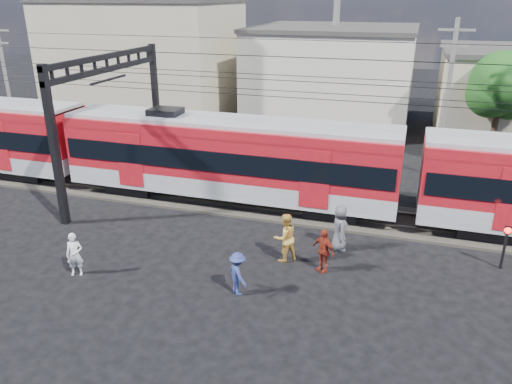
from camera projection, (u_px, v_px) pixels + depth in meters
ground at (254, 305)px, 16.55m from camera, size 120.00×120.00×0.00m
track_bed at (305, 210)px, 23.61m from camera, size 70.00×3.40×0.12m
rail_near at (302, 214)px, 22.90m from camera, size 70.00×0.12×0.12m
rail_far at (309, 202)px, 24.23m from camera, size 70.00×0.12×0.12m
commuter_train at (233, 156)px, 23.76m from camera, size 50.30×3.08×4.17m
catenary at (134, 93)px, 24.15m from camera, size 70.00×9.30×7.52m
building_west at (146, 59)px, 40.84m from camera, size 14.28×10.20×9.30m
building_midwest at (333, 74)px, 39.67m from camera, size 12.24×12.24×7.30m
utility_pole_mid at (447, 96)px, 26.48m from camera, size 1.80×0.24×8.50m
utility_pole_west at (6, 79)px, 33.52m from camera, size 1.80×0.24×8.00m
tree_near at (505, 87)px, 28.28m from camera, size 3.82×3.64×6.72m
pedestrian_a at (75, 254)px, 18.04m from camera, size 0.70×0.59×1.64m
pedestrian_b at (285, 238)px, 18.97m from camera, size 1.19×1.18×1.94m
pedestrian_c at (238, 274)px, 16.89m from camera, size 1.13×1.11×1.56m
pedestrian_d at (323, 250)px, 18.27m from camera, size 1.07×0.89×1.70m
pedestrian_e at (340, 228)px, 19.79m from camera, size 0.90×1.08×1.89m
crossing_signal at (506, 240)px, 18.29m from camera, size 0.25×0.25×1.74m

